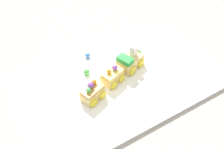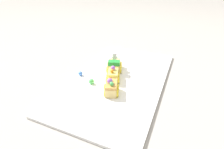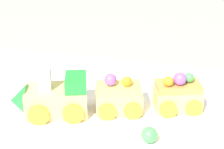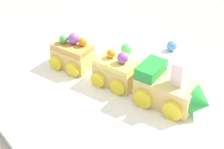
{
  "view_description": "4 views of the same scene",
  "coord_description": "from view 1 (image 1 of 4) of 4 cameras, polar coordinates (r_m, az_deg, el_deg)",
  "views": [
    {
      "loc": [
        -0.29,
        -0.44,
        0.59
      ],
      "look_at": [
        -0.04,
        -0.01,
        0.07
      ],
      "focal_mm": 35.0,
      "sensor_mm": 36.0,
      "label": 1
    },
    {
      "loc": [
        -0.66,
        -0.25,
        0.44
      ],
      "look_at": [
        -0.03,
        0.02,
        0.04
      ],
      "focal_mm": 28.0,
      "sensor_mm": 36.0,
      "label": 2
    },
    {
      "loc": [
        -0.16,
        0.55,
        0.33
      ],
      "look_at": [
        -0.01,
        -0.01,
        0.06
      ],
      "focal_mm": 60.0,
      "sensor_mm": 36.0,
      "label": 3
    },
    {
      "loc": [
        0.41,
        -0.32,
        0.41
      ],
      "look_at": [
        0.0,
        -0.01,
        0.06
      ],
      "focal_mm": 60.0,
      "sensor_mm": 36.0,
      "label": 4
    }
  ],
  "objects": [
    {
      "name": "gumball_blue",
      "position": [
        0.87,
        -6.41,
        5.04
      ],
      "size": [
        0.02,
        0.02,
        0.02
      ],
      "primitive_type": "sphere",
      "color": "#4C84E0",
      "rests_on": "display_board"
    },
    {
      "name": "cake_car_caramel",
      "position": [
        0.72,
        -5.17,
        -4.72
      ],
      "size": [
        0.09,
        0.08,
        0.07
      ],
      "rotation": [
        0.0,
        0.0,
        0.34
      ],
      "color": "#E5C675",
      "rests_on": "display_board"
    },
    {
      "name": "cake_car_lemon",
      "position": [
        0.76,
        0.09,
        -0.46
      ],
      "size": [
        0.09,
        0.08,
        0.07
      ],
      "rotation": [
        0.0,
        0.0,
        0.34
      ],
      "color": "#E5C675",
      "rests_on": "display_board"
    },
    {
      "name": "ground_plane",
      "position": [
        0.79,
        2.48,
        -2.4
      ],
      "size": [
        10.0,
        10.0,
        0.0
      ],
      "primitive_type": "plane",
      "color": "gray"
    },
    {
      "name": "cake_train_locomotive",
      "position": [
        0.82,
        5.13,
        3.84
      ],
      "size": [
        0.14,
        0.1,
        0.09
      ],
      "rotation": [
        0.0,
        0.0,
        0.34
      ],
      "color": "#E5C675",
      "rests_on": "display_board"
    },
    {
      "name": "display_board",
      "position": [
        0.78,
        2.5,
        -2.1
      ],
      "size": [
        0.73,
        0.4,
        0.01
      ],
      "primitive_type": "cube",
      "color": "white",
      "rests_on": "ground_plane"
    },
    {
      "name": "gumball_green",
      "position": [
        0.8,
        -6.67,
        0.67
      ],
      "size": [
        0.02,
        0.02,
        0.02
      ],
      "primitive_type": "sphere",
      "color": "#4CBC56",
      "rests_on": "display_board"
    }
  ]
}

